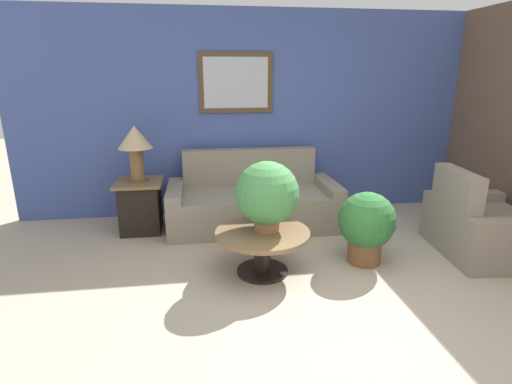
{
  "coord_description": "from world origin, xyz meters",
  "views": [
    {
      "loc": [
        -1.08,
        -2.37,
        1.83
      ],
      "look_at": [
        -0.49,
        1.73,
        0.59
      ],
      "focal_mm": 28.0,
      "sensor_mm": 36.0,
      "label": 1
    }
  ],
  "objects_px": {
    "couch_main": "(253,203)",
    "potted_plant_floor": "(366,224)",
    "side_table": "(141,206)",
    "table_lamp": "(135,143)",
    "potted_plant_on_table": "(267,194)",
    "armchair": "(481,228)",
    "coffee_table": "(262,243)"
  },
  "relations": [
    {
      "from": "armchair",
      "to": "coffee_table",
      "type": "height_order",
      "value": "armchair"
    },
    {
      "from": "armchair",
      "to": "coffee_table",
      "type": "bearing_deg",
      "value": 98.17
    },
    {
      "from": "table_lamp",
      "to": "potted_plant_floor",
      "type": "xyz_separation_m",
      "value": [
        2.32,
        -1.17,
        -0.66
      ]
    },
    {
      "from": "side_table",
      "to": "table_lamp",
      "type": "bearing_deg",
      "value": 90.0
    },
    {
      "from": "couch_main",
      "to": "side_table",
      "type": "distance_m",
      "value": 1.35
    },
    {
      "from": "potted_plant_on_table",
      "to": "side_table",
      "type": "bearing_deg",
      "value": 137.36
    },
    {
      "from": "couch_main",
      "to": "armchair",
      "type": "distance_m",
      "value": 2.52
    },
    {
      "from": "side_table",
      "to": "table_lamp",
      "type": "height_order",
      "value": "table_lamp"
    },
    {
      "from": "table_lamp",
      "to": "potted_plant_on_table",
      "type": "bearing_deg",
      "value": -42.64
    },
    {
      "from": "armchair",
      "to": "table_lamp",
      "type": "relative_size",
      "value": 1.78
    },
    {
      "from": "table_lamp",
      "to": "couch_main",
      "type": "bearing_deg",
      "value": 0.54
    },
    {
      "from": "potted_plant_on_table",
      "to": "potted_plant_floor",
      "type": "height_order",
      "value": "potted_plant_on_table"
    },
    {
      "from": "armchair",
      "to": "coffee_table",
      "type": "distance_m",
      "value": 2.32
    },
    {
      "from": "couch_main",
      "to": "potted_plant_floor",
      "type": "bearing_deg",
      "value": -50.61
    },
    {
      "from": "armchair",
      "to": "table_lamp",
      "type": "bearing_deg",
      "value": 77.92
    },
    {
      "from": "potted_plant_floor",
      "to": "coffee_table",
      "type": "bearing_deg",
      "value": -175.62
    },
    {
      "from": "couch_main",
      "to": "table_lamp",
      "type": "relative_size",
      "value": 3.18
    },
    {
      "from": "armchair",
      "to": "side_table",
      "type": "height_order",
      "value": "armchair"
    },
    {
      "from": "potted_plant_floor",
      "to": "side_table",
      "type": "bearing_deg",
      "value": 153.26
    },
    {
      "from": "coffee_table",
      "to": "potted_plant_floor",
      "type": "height_order",
      "value": "potted_plant_floor"
    },
    {
      "from": "couch_main",
      "to": "coffee_table",
      "type": "bearing_deg",
      "value": -93.57
    },
    {
      "from": "couch_main",
      "to": "table_lamp",
      "type": "bearing_deg",
      "value": -179.46
    },
    {
      "from": "potted_plant_on_table",
      "to": "table_lamp",
      "type": "bearing_deg",
      "value": 137.36
    },
    {
      "from": "couch_main",
      "to": "potted_plant_on_table",
      "type": "distance_m",
      "value": 1.32
    },
    {
      "from": "table_lamp",
      "to": "coffee_table",
      "type": "bearing_deg",
      "value": -44.49
    },
    {
      "from": "table_lamp",
      "to": "side_table",
      "type": "bearing_deg",
      "value": -90.0
    },
    {
      "from": "armchair",
      "to": "potted_plant_floor",
      "type": "xyz_separation_m",
      "value": [
        -1.27,
        -0.02,
        0.12
      ]
    },
    {
      "from": "table_lamp",
      "to": "potted_plant_on_table",
      "type": "xyz_separation_m",
      "value": [
        1.32,
        -1.21,
        -0.3
      ]
    },
    {
      "from": "side_table",
      "to": "table_lamp",
      "type": "relative_size",
      "value": 0.95
    },
    {
      "from": "potted_plant_on_table",
      "to": "potted_plant_floor",
      "type": "relative_size",
      "value": 0.89
    },
    {
      "from": "coffee_table",
      "to": "table_lamp",
      "type": "relative_size",
      "value": 1.37
    },
    {
      "from": "couch_main",
      "to": "potted_plant_on_table",
      "type": "height_order",
      "value": "potted_plant_on_table"
    }
  ]
}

